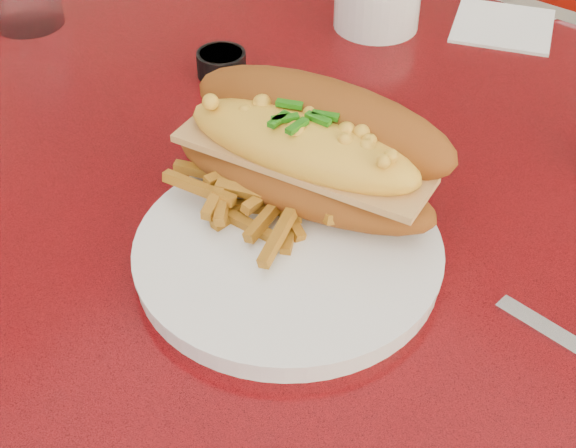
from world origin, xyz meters
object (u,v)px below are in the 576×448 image
Objects in this scene: mac_hoagie at (309,148)px; gravy_ramekin at (377,2)px; dinner_plate at (288,253)px; fork at (275,192)px; diner_table at (361,305)px; sauce_cup_left at (222,63)px.

gravy_ramekin is (-0.14, 0.31, -0.03)m from mac_hoagie.
dinner_plate is 0.97× the size of mac_hoagie.
fork is (-0.02, -0.02, -0.04)m from mac_hoagie.
mac_hoagie reaches higher than diner_table.
diner_table is 9.97× the size of gravy_ramekin.
fork is (-0.05, 0.05, 0.01)m from dinner_plate.
diner_table is at bearing 92.67° from dinner_plate.
gravy_ramekin is 0.20m from sauce_cup_left.
dinner_plate is 4.50× the size of sauce_cup_left.
gravy_ramekin is at bearing 23.51° from fork.
dinner_plate is 0.07m from fork.
fork is 2.56× the size of sauce_cup_left.
mac_hoagie is 0.34m from gravy_ramekin.
fork is 0.35m from gravy_ramekin.
fork is 0.23m from sauce_cup_left.
sauce_cup_left is (-0.23, 0.05, 0.18)m from diner_table.
mac_hoagie is at bearing -29.88° from sauce_cup_left.
diner_table is 0.20m from fork.
gravy_ramekin is (-0.16, 0.37, 0.02)m from dinner_plate.
diner_table is 5.06× the size of dinner_plate.
gravy_ramekin is (-0.16, 0.24, 0.19)m from diner_table.
fork is at bearing 137.70° from dinner_plate.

